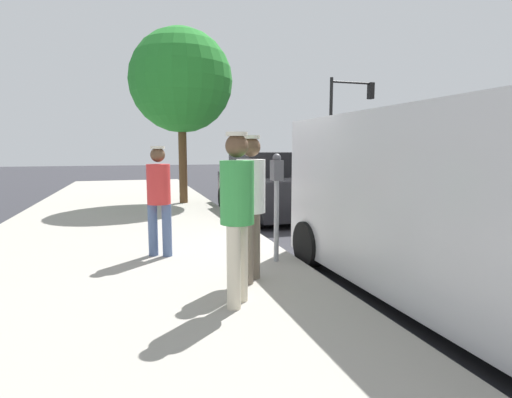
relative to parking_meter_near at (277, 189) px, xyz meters
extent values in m
plane|color=#2D2D33|center=(-1.35, -0.39, -1.18)|extent=(80.00, 80.00, 0.00)
cube|color=#9E998E|center=(2.15, -0.39, -1.11)|extent=(5.00, 32.00, 0.15)
cylinder|color=gray|center=(0.00, 0.00, -0.46)|extent=(0.07, 0.07, 1.15)
cube|color=#4C4C51|center=(0.00, 0.00, 0.26)|extent=(0.14, 0.18, 0.28)
sphere|color=#47474C|center=(0.00, 0.00, 0.43)|extent=(0.12, 0.12, 0.12)
cylinder|color=#726656|center=(0.65, 0.81, -0.61)|extent=(0.14, 0.14, 0.84)
cylinder|color=#726656|center=(0.51, 0.64, -0.61)|extent=(0.14, 0.14, 0.84)
cylinder|color=white|center=(0.58, 0.72, 0.12)|extent=(0.34, 0.34, 0.63)
sphere|color=brown|center=(0.58, 0.72, 0.57)|extent=(0.23, 0.23, 0.23)
cylinder|color=silver|center=(0.58, 0.72, 0.69)|extent=(0.21, 0.21, 0.04)
cylinder|color=#4C608C|center=(1.65, -0.83, -0.64)|extent=(0.14, 0.14, 0.78)
cylinder|color=#4C608C|center=(1.45, -0.73, -0.64)|extent=(0.14, 0.14, 0.78)
cylinder|color=red|center=(1.55, -0.78, 0.04)|extent=(0.34, 0.34, 0.58)
sphere|color=brown|center=(1.55, -0.78, 0.47)|extent=(0.21, 0.21, 0.21)
cylinder|color=silver|center=(1.55, -0.78, 0.57)|extent=(0.20, 0.20, 0.04)
cylinder|color=beige|center=(0.98, 1.49, -0.61)|extent=(0.14, 0.14, 0.84)
cylinder|color=beige|center=(0.86, 1.30, -0.61)|extent=(0.14, 0.14, 0.84)
cylinder|color=green|center=(0.92, 1.39, 0.12)|extent=(0.34, 0.34, 0.63)
sphere|color=brown|center=(0.92, 1.39, 0.58)|extent=(0.23, 0.23, 0.23)
cylinder|color=silver|center=(0.92, 1.39, 0.69)|extent=(0.22, 0.22, 0.04)
cube|color=#BCBCC1|center=(-1.50, 1.98, -0.01)|extent=(2.06, 5.22, 1.96)
cylinder|color=black|center=(-2.43, -0.08, -0.84)|extent=(0.23, 0.68, 0.68)
cylinder|color=black|center=(-0.53, -0.06, -0.84)|extent=(0.23, 0.68, 0.68)
cube|color=black|center=(-1.53, -4.75, -0.57)|extent=(1.87, 4.42, 0.89)
cube|color=black|center=(-1.52, -4.97, 0.17)|extent=(1.62, 2.00, 0.60)
cylinder|color=black|center=(-2.41, -3.11, -0.88)|extent=(0.23, 0.60, 0.60)
cylinder|color=black|center=(-0.69, -3.09, -0.88)|extent=(0.23, 0.60, 0.60)
cylinder|color=black|center=(-2.37, -6.41, -0.88)|extent=(0.23, 0.60, 0.60)
cylinder|color=black|center=(-0.65, -6.39, -0.88)|extent=(0.23, 0.60, 0.60)
cylinder|color=black|center=(-7.49, -12.86, 1.42)|extent=(0.16, 0.16, 5.20)
cylinder|color=black|center=(-8.69, -12.86, 3.82)|extent=(2.40, 0.10, 0.10)
cube|color=black|center=(-9.69, -12.86, 3.47)|extent=(0.24, 0.32, 0.80)
sphere|color=red|center=(-9.69, -13.03, 3.72)|extent=(0.17, 0.17, 0.17)
sphere|color=yellow|center=(-9.69, -13.03, 3.47)|extent=(0.17, 0.17, 0.17)
sphere|color=green|center=(-9.69, -13.03, 3.22)|extent=(0.17, 0.17, 0.17)
cylinder|color=brown|center=(0.49, -6.72, 0.22)|extent=(0.24, 0.24, 2.50)
sphere|color=#27842E|center=(0.49, -6.72, 2.50)|extent=(2.94, 2.94, 2.94)
camera|label=1|loc=(1.90, 5.22, 0.55)|focal=28.14mm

